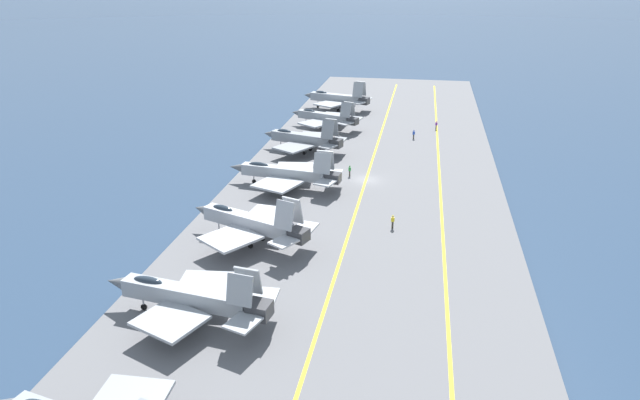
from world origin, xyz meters
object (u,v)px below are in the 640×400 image
(crew_blue_vest, at_px, (414,134))
(crew_yellow_vest, at_px, (393,221))
(parked_jet_third, at_px, (250,222))
(crew_green_vest, at_px, (350,170))
(parked_jet_seventh, at_px, (337,98))
(crew_purple_vest, at_px, (436,125))
(parked_jet_second, at_px, (189,296))
(parked_jet_fifth, at_px, (303,139))
(parked_jet_fourth, at_px, (286,173))
(parked_jet_sixth, at_px, (325,117))

(crew_blue_vest, relative_size, crew_yellow_vest, 0.99)
(parked_jet_third, relative_size, crew_green_vest, 9.22)
(parked_jet_seventh, bearing_deg, crew_purple_vest, -121.53)
(parked_jet_second, xyz_separation_m, parked_jet_fifth, (52.35, 0.53, -0.01))
(parked_jet_third, distance_m, parked_jet_fourth, 18.79)
(parked_jet_sixth, height_order, crew_green_vest, parked_jet_sixth)
(parked_jet_third, xyz_separation_m, parked_jet_fifth, (36.10, 1.40, -0.21))
(parked_jet_fifth, bearing_deg, parked_jet_second, -179.42)
(parked_jet_third, height_order, crew_blue_vest, parked_jet_third)
(parked_jet_fifth, relative_size, crew_purple_vest, 8.64)
(parked_jet_seventh, bearing_deg, crew_yellow_vest, -164.90)
(parked_jet_second, bearing_deg, parked_jet_sixth, -0.45)
(parked_jet_sixth, distance_m, crew_blue_vest, 18.22)
(crew_purple_vest, distance_m, crew_blue_vest, 8.62)
(crew_blue_vest, bearing_deg, parked_jet_fifth, 122.66)
(parked_jet_second, height_order, parked_jet_fourth, parked_jet_second)
(parked_jet_fifth, relative_size, crew_blue_vest, 8.68)
(crew_green_vest, bearing_deg, parked_jet_fifth, 41.41)
(parked_jet_fourth, height_order, crew_purple_vest, parked_jet_fourth)
(parked_jet_sixth, bearing_deg, parked_jet_fourth, -179.88)
(parked_jet_fifth, height_order, crew_green_vest, parked_jet_fifth)
(parked_jet_fourth, bearing_deg, crew_purple_vest, -30.70)
(parked_jet_third, xyz_separation_m, crew_green_vest, (25.13, -8.28, -1.69))
(parked_jet_second, height_order, crew_yellow_vest, parked_jet_second)
(crew_blue_vest, bearing_deg, crew_yellow_vest, 178.23)
(parked_jet_fourth, bearing_deg, parked_jet_second, 179.01)
(parked_jet_seventh, distance_m, crew_green_vest, 45.12)
(parked_jet_third, xyz_separation_m, crew_yellow_vest, (7.08, -16.12, -1.68))
(parked_jet_fifth, xyz_separation_m, crew_blue_vest, (12.04, -18.78, -1.48))
(parked_jet_second, relative_size, parked_jet_seventh, 1.04)
(parked_jet_fourth, height_order, crew_blue_vest, parked_jet_fourth)
(crew_green_vest, bearing_deg, parked_jet_sixth, 17.71)
(parked_jet_second, relative_size, crew_blue_vest, 9.55)
(parked_jet_seventh, bearing_deg, parked_jet_second, 179.87)
(crew_yellow_vest, bearing_deg, parked_jet_sixth, 20.07)
(crew_green_vest, bearing_deg, crew_blue_vest, -21.59)
(parked_jet_fourth, relative_size, crew_blue_vest, 9.84)
(parked_jet_sixth, bearing_deg, parked_jet_seventh, 1.11)
(parked_jet_fifth, height_order, crew_purple_vest, parked_jet_fifth)
(parked_jet_fourth, xyz_separation_m, parked_jet_sixth, (33.33, 0.07, 0.22))
(parked_jet_third, xyz_separation_m, parked_jet_sixth, (52.12, 0.34, -0.22))
(parked_jet_fifth, height_order, crew_yellow_vest, parked_jet_fifth)
(parked_jet_third, xyz_separation_m, crew_purple_vest, (55.64, -21.62, -1.68))
(parked_jet_fifth, relative_size, parked_jet_sixth, 1.00)
(parked_jet_fourth, height_order, parked_jet_fifth, parked_jet_fifth)
(parked_jet_fourth, xyz_separation_m, crew_yellow_vest, (-11.71, -16.38, -1.24))
(crew_purple_vest, xyz_separation_m, crew_green_vest, (-30.51, 13.34, -0.01))
(crew_green_vest, bearing_deg, crew_yellow_vest, -156.52)
(crew_blue_vest, bearing_deg, parked_jet_second, 164.17)
(crew_green_vest, xyz_separation_m, crew_yellow_vest, (-18.05, -7.84, 0.01))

